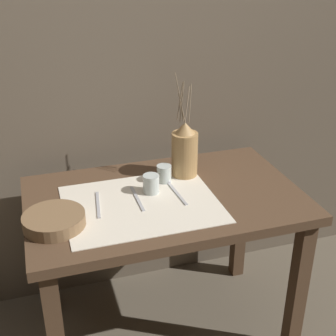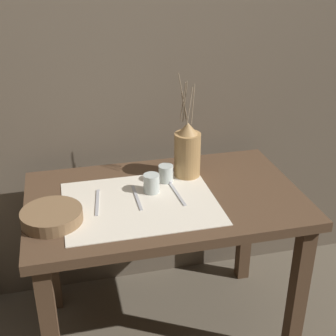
{
  "view_description": "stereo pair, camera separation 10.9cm",
  "coord_description": "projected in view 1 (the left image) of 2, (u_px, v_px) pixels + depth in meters",
  "views": [
    {
      "loc": [
        -0.47,
        -1.56,
        1.63
      ],
      "look_at": [
        0.01,
        0.0,
        0.83
      ],
      "focal_mm": 50.0,
      "sensor_mm": 36.0,
      "label": 1
    },
    {
      "loc": [
        -0.37,
        -1.59,
        1.63
      ],
      "look_at": [
        0.01,
        0.0,
        0.83
      ],
      "focal_mm": 50.0,
      "sensor_mm": 36.0,
      "label": 2
    }
  ],
  "objects": [
    {
      "name": "fork_inner",
      "position": [
        98.0,
        205.0,
        1.79
      ],
      "size": [
        0.04,
        0.2,
        0.0
      ],
      "color": "#A8A8AD",
      "rests_on": "wooden_table"
    },
    {
      "name": "glass_tumbler_far",
      "position": [
        164.0,
        174.0,
        1.95
      ],
      "size": [
        0.06,
        0.06,
        0.07
      ],
      "color": "#B7C1BC",
      "rests_on": "wooden_table"
    },
    {
      "name": "spoon_inner",
      "position": [
        172.0,
        186.0,
        1.92
      ],
      "size": [
        0.03,
        0.21,
        0.02
      ],
      "color": "#A8A8AD",
      "rests_on": "wooden_table"
    },
    {
      "name": "ground_plane",
      "position": [
        165.0,
        328.0,
        2.18
      ],
      "size": [
        12.0,
        12.0,
        0.0
      ],
      "primitive_type": "plane",
      "color": "brown"
    },
    {
      "name": "wooden_table",
      "position": [
        165.0,
        218.0,
        1.91
      ],
      "size": [
        1.1,
        0.68,
        0.71
      ],
      "color": "#4C3523",
      "rests_on": "ground_plane"
    },
    {
      "name": "stone_wall_back",
      "position": [
        134.0,
        49.0,
        2.04
      ],
      "size": [
        7.0,
        0.06,
        2.4
      ],
      "color": "brown",
      "rests_on": "ground_plane"
    },
    {
      "name": "knife_center",
      "position": [
        137.0,
        198.0,
        1.84
      ],
      "size": [
        0.01,
        0.2,
        0.0
      ],
      "color": "#A8A8AD",
      "rests_on": "wooden_table"
    },
    {
      "name": "glass_tumbler_near",
      "position": [
        151.0,
        184.0,
        1.87
      ],
      "size": [
        0.07,
        0.07,
        0.08
      ],
      "color": "#B7C1BC",
      "rests_on": "wooden_table"
    },
    {
      "name": "wooden_bowl",
      "position": [
        54.0,
        220.0,
        1.66
      ],
      "size": [
        0.22,
        0.22,
        0.05
      ],
      "color": "brown",
      "rests_on": "wooden_table"
    },
    {
      "name": "pitcher_with_flowers",
      "position": [
        185.0,
        151.0,
        1.98
      ],
      "size": [
        0.11,
        0.11,
        0.45
      ],
      "color": "#A87F4C",
      "rests_on": "wooden_table"
    },
    {
      "name": "linen_cloth",
      "position": [
        141.0,
        204.0,
        1.8
      ],
      "size": [
        0.59,
        0.46,
        0.0
      ],
      "color": "beige",
      "rests_on": "wooden_table"
    }
  ]
}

